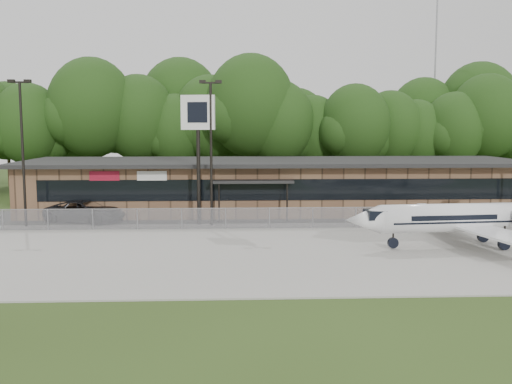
{
  "coord_description": "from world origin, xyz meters",
  "views": [
    {
      "loc": [
        -3.6,
        -23.57,
        7.03
      ],
      "look_at": [
        -2.05,
        12.0,
        2.94
      ],
      "focal_mm": 40.0,
      "sensor_mm": 36.0,
      "label": 1
    }
  ],
  "objects_px": {
    "business_jet": "(473,218)",
    "pole_sign": "(198,126)",
    "terminal": "(274,185)",
    "suv": "(85,212)"
  },
  "relations": [
    {
      "from": "business_jet",
      "to": "pole_sign",
      "type": "relative_size",
      "value": 1.58
    },
    {
      "from": "terminal",
      "to": "business_jet",
      "type": "xyz_separation_m",
      "value": [
        10.41,
        -15.48,
        -0.42
      ]
    },
    {
      "from": "terminal",
      "to": "suv",
      "type": "bearing_deg",
      "value": -158.71
    },
    {
      "from": "pole_sign",
      "to": "terminal",
      "type": "bearing_deg",
      "value": 62.88
    },
    {
      "from": "terminal",
      "to": "suv",
      "type": "distance_m",
      "value": 15.44
    },
    {
      "from": "business_jet",
      "to": "pole_sign",
      "type": "xyz_separation_m",
      "value": [
        -16.33,
        8.33,
        5.31
      ]
    },
    {
      "from": "business_jet",
      "to": "suv",
      "type": "distance_m",
      "value": 26.67
    },
    {
      "from": "pole_sign",
      "to": "suv",
      "type": "bearing_deg",
      "value": -178.0
    },
    {
      "from": "suv",
      "to": "pole_sign",
      "type": "xyz_separation_m",
      "value": [
        8.42,
        -1.56,
        6.25
      ]
    },
    {
      "from": "business_jet",
      "to": "suv",
      "type": "height_order",
      "value": "business_jet"
    }
  ]
}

